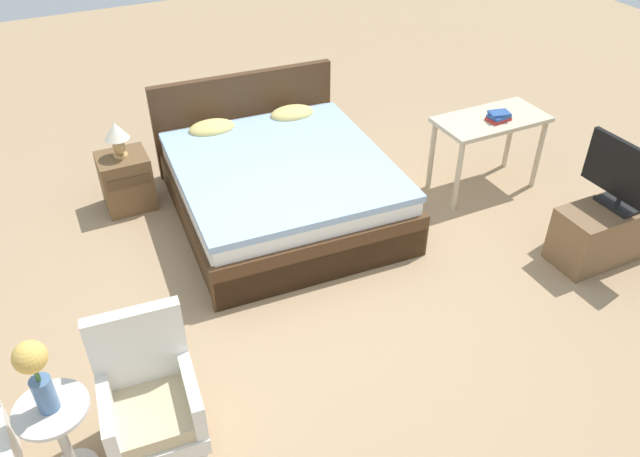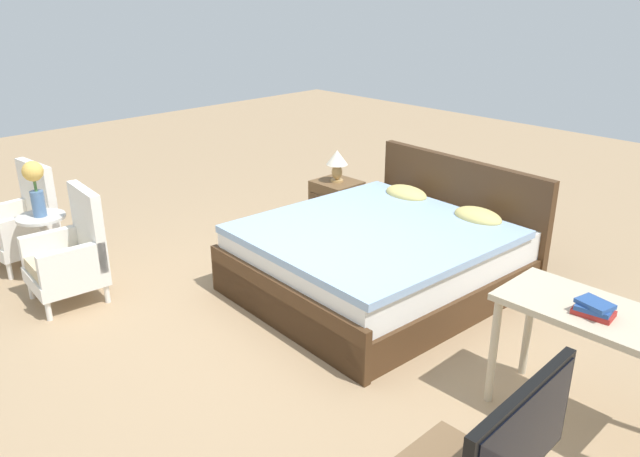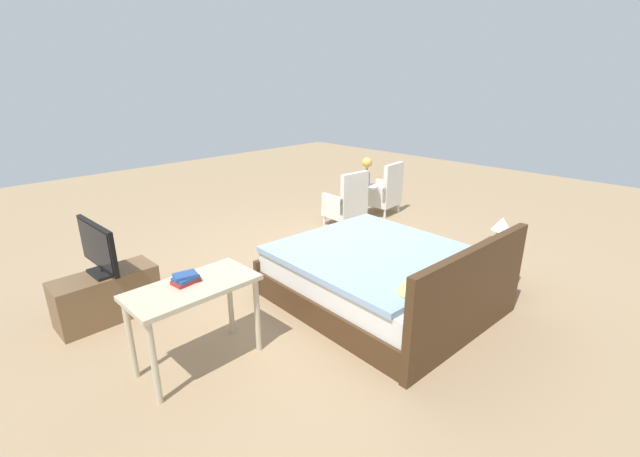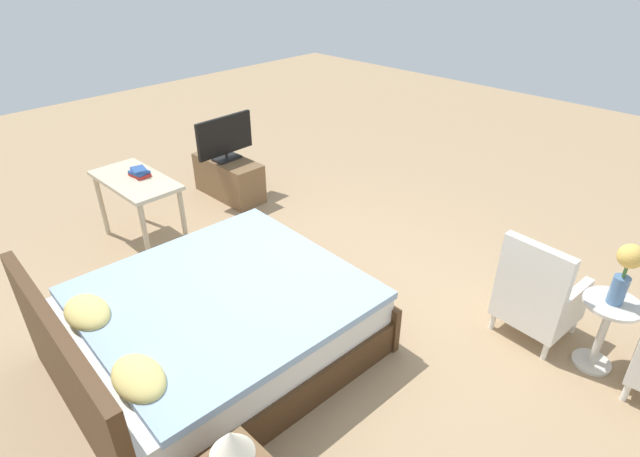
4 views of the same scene
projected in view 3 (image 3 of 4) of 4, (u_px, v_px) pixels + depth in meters
name	position (u px, v px, depth m)	size (l,w,h in m)	color
ground_plane	(318.00, 271.00, 5.43)	(16.00, 16.00, 0.00)	#A38460
bed	(384.00, 278.00, 4.57)	(1.96, 2.25, 0.96)	#472D19
armchair_by_window_left	(384.00, 193.00, 7.60)	(0.59, 0.59, 0.92)	white
armchair_by_window_right	(347.00, 204.00, 6.93)	(0.59, 0.59, 0.92)	white
side_table	(366.00, 198.00, 7.28)	(0.40, 0.40, 0.59)	beige
flower_vase	(367.00, 168.00, 7.10)	(0.17, 0.17, 0.48)	#4C709E
nightstand	(496.00, 266.00, 4.95)	(0.44, 0.41, 0.53)	brown
table_lamp	(502.00, 227.00, 4.79)	(0.22, 0.22, 0.33)	tan
tv_stand	(107.00, 296.00, 4.31)	(0.96, 0.40, 0.49)	brown
tv_flatscreen	(98.00, 248.00, 4.13)	(0.21, 0.78, 0.53)	black
vanity_desk	(194.00, 297.00, 3.49)	(1.04, 0.52, 0.75)	beige
book_stack	(186.00, 278.00, 3.47)	(0.22, 0.16, 0.08)	#AD2823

